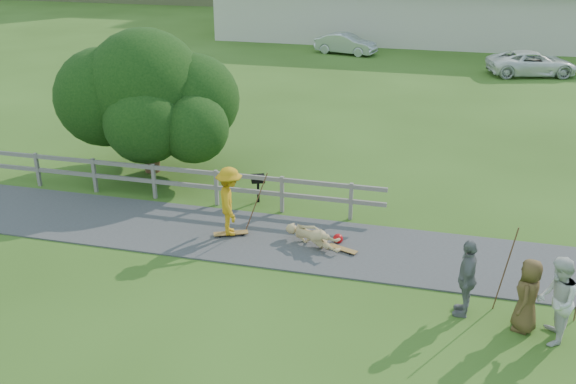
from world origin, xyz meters
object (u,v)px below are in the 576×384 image
spectator_a (556,301)px  tree (148,114)px  skater_rider (230,205)px  car_white (532,63)px  spectator_b (467,278)px  spectator_c (528,295)px  bbq (258,189)px  skater_fallen (313,236)px  car_silver (346,44)px

spectator_a → tree: size_ratio=0.30×
skater_rider → spectator_a: size_ratio=1.01×
skater_rider → car_white: bearing=-46.5°
skater_rider → spectator_b: 6.43m
spectator_c → bbq: size_ratio=1.87×
skater_fallen → car_silver: car_silver is taller
skater_fallen → bbq: bearing=69.4°
skater_fallen → spectator_b: size_ratio=0.93×
spectator_a → car_white: (1.78, 25.21, -0.26)m
car_white → spectator_a: bearing=161.5°
tree → spectator_c: bearing=-29.5°
skater_rider → skater_fallen: bearing=-114.1°
spectator_a → tree: bearing=-116.0°
spectator_a → car_silver: 30.14m
car_white → bbq: car_white is taller
skater_rider → spectator_b: size_ratio=1.06×
car_white → tree: size_ratio=0.78×
spectator_a → spectator_c: (-0.50, 0.28, -0.12)m
skater_rider → tree: 5.84m
spectator_a → spectator_b: spectator_a is taller
car_silver → tree: size_ratio=0.63×
tree → bbq: tree is taller
spectator_b → tree: (-10.19, 6.17, 1.13)m
car_white → bbq: (-9.47, -20.07, -0.23)m
skater_rider → spectator_b: (6.04, -2.22, -0.05)m
skater_rider → bbq: size_ratio=2.16×
spectator_b → spectator_c: size_ratio=1.09×
spectator_a → spectator_c: 0.58m
spectator_a → car_silver: size_ratio=0.48×
skater_fallen → car_white: car_white is taller
skater_fallen → spectator_a: bearing=-89.7°
car_silver → spectator_c: bearing=-150.3°
car_silver → bbq: (1.37, -23.60, -0.21)m
skater_fallen → bbq: (-2.20, 2.40, 0.13)m
spectator_a → bbq: (-7.69, 5.15, -0.49)m
spectator_b → tree: tree is taller
spectator_b → bbq: 7.56m
spectator_a → tree: 13.71m
skater_rider → spectator_c: (7.24, -2.49, -0.13)m
car_silver → tree: (-2.83, -22.02, 1.37)m
skater_fallen → spectator_a: size_ratio=0.89×
skater_fallen → spectator_c: bearing=-89.5°
skater_fallen → car_silver: size_ratio=0.42×
spectator_b → tree: bearing=-115.8°
spectator_a → spectator_c: spectator_a is taller
skater_rider → skater_fallen: 2.34m
skater_rider → tree: size_ratio=0.31×
car_silver → car_white: bearing=-95.1°
skater_rider → car_white: size_ratio=0.39×
spectator_c → tree: tree is taller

